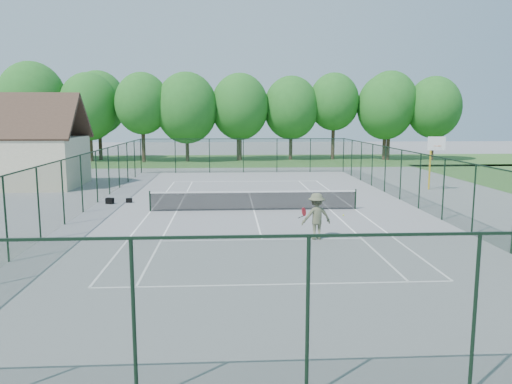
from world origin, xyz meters
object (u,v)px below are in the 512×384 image
basketball_goal (434,153)px  sports_bag_a (110,201)px  tennis_player (316,216)px  tennis_net (254,200)px

basketball_goal → sports_bag_a: 21.10m
basketball_goal → tennis_player: 16.49m
tennis_net → tennis_player: size_ratio=5.29×
tennis_net → sports_bag_a: 8.54m
sports_bag_a → tennis_player: (10.40, -8.86, 0.78)m
basketball_goal → tennis_player: (-10.18, -12.88, -1.61)m
sports_bag_a → tennis_player: size_ratio=0.21×
tennis_net → sports_bag_a: bearing=163.4°
basketball_goal → tennis_player: basketball_goal is taller
basketball_goal → sports_bag_a: bearing=-168.9°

